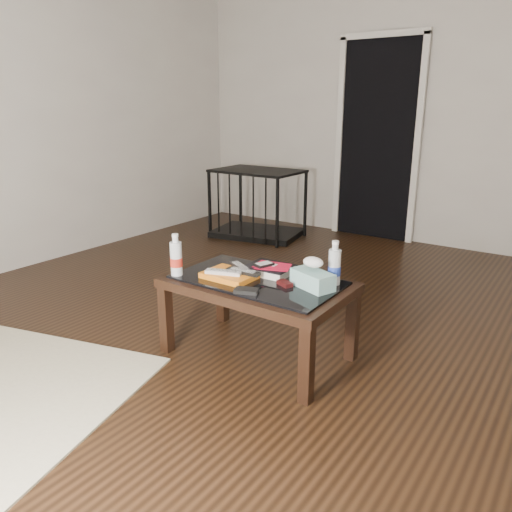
{
  "coord_description": "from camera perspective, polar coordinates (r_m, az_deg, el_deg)",
  "views": [
    {
      "loc": [
        1.56,
        -2.56,
        1.39
      ],
      "look_at": [
        0.01,
        -0.33,
        0.55
      ],
      "focal_mm": 35.0,
      "sensor_mm": 36.0,
      "label": 1
    }
  ],
  "objects": [
    {
      "name": "room_shell",
      "position": [
        3.01,
        3.64,
        21.51
      ],
      "size": [
        5.0,
        5.0,
        5.0
      ],
      "color": "silver",
      "rests_on": "ground"
    },
    {
      "name": "remote_silver",
      "position": [
        2.73,
        -3.76,
        -1.84
      ],
      "size": [
        0.21,
        0.11,
        0.02
      ],
      "primitive_type": "cube",
      "rotation": [
        0.0,
        0.0,
        0.33
      ],
      "color": "silver",
      "rests_on": "magazines"
    },
    {
      "name": "remote_black_back",
      "position": [
        2.81,
        -1.8,
        -1.24
      ],
      "size": [
        0.2,
        0.14,
        0.02
      ],
      "primitive_type": "cube",
      "rotation": [
        0.0,
        0.0,
        -0.5
      ],
      "color": "black",
      "rests_on": "magazines"
    },
    {
      "name": "remote_black_front",
      "position": [
        2.73,
        -1.47,
        -1.78
      ],
      "size": [
        0.2,
        0.06,
        0.02
      ],
      "primitive_type": "cube",
      "rotation": [
        0.0,
        0.0,
        0.05
      ],
      "color": "black",
      "rests_on": "magazines"
    },
    {
      "name": "water_bottle_right",
      "position": [
        2.66,
        8.97,
        -0.76
      ],
      "size": [
        0.07,
        0.07,
        0.24
      ],
      "primitive_type": "cylinder",
      "rotation": [
        0.0,
        0.0,
        -0.14
      ],
      "color": "silver",
      "rests_on": "coffee_table"
    },
    {
      "name": "water_bottle_left",
      "position": [
        2.8,
        -9.13,
        0.17
      ],
      "size": [
        0.08,
        0.08,
        0.24
      ],
      "primitive_type": "cylinder",
      "rotation": [
        0.0,
        0.0,
        -0.22
      ],
      "color": "silver",
      "rests_on": "coffee_table"
    },
    {
      "name": "flip_phone",
      "position": [
        2.64,
        3.3,
        -3.15
      ],
      "size": [
        0.1,
        0.08,
        0.02
      ],
      "primitive_type": "cube",
      "rotation": [
        0.0,
        0.0,
        -0.41
      ],
      "color": "black",
      "rests_on": "coffee_table"
    },
    {
      "name": "ipod",
      "position": [
        2.79,
        0.91,
        -0.96
      ],
      "size": [
        0.1,
        0.12,
        0.02
      ],
      "primitive_type": "cube",
      "rotation": [
        0.0,
        0.0,
        -0.34
      ],
      "color": "black",
      "rests_on": "dvd_mailers"
    },
    {
      "name": "textbook",
      "position": [
        2.82,
        1.59,
        -1.55
      ],
      "size": [
        0.26,
        0.21,
        0.05
      ],
      "primitive_type": "cube",
      "rotation": [
        0.0,
        0.0,
        0.03
      ],
      "color": "black",
      "rests_on": "coffee_table"
    },
    {
      "name": "tissue_box",
      "position": [
        2.61,
        6.49,
        -2.69
      ],
      "size": [
        0.26,
        0.19,
        0.09
      ],
      "primitive_type": "cube",
      "rotation": [
        0.0,
        0.0,
        -0.35
      ],
      "color": "teal",
      "rests_on": "coffee_table"
    },
    {
      "name": "ground",
      "position": [
        3.31,
        3.11,
        -7.71
      ],
      "size": [
        5.0,
        5.0,
        0.0
      ],
      "primitive_type": "plane",
      "color": "black",
      "rests_on": "ground"
    },
    {
      "name": "doorway",
      "position": [
        5.41,
        13.74,
        12.81
      ],
      "size": [
        0.9,
        0.08,
        2.07
      ],
      "color": "black",
      "rests_on": "ground"
    },
    {
      "name": "magazines",
      "position": [
        2.76,
        -2.99,
        -2.19
      ],
      "size": [
        0.28,
        0.21,
        0.03
      ],
      "primitive_type": "cube",
      "rotation": [
        0.0,
        0.0,
        -0.01
      ],
      "color": "orange",
      "rests_on": "coffee_table"
    },
    {
      "name": "dvd_mailers",
      "position": [
        2.81,
        1.86,
        -1.06
      ],
      "size": [
        0.21,
        0.17,
        0.01
      ],
      "primitive_type": "cube",
      "rotation": [
        0.0,
        0.0,
        0.19
      ],
      "color": "#BA0C29",
      "rests_on": "textbook"
    },
    {
      "name": "pet_crate",
      "position": [
        5.39,
        0.15,
        4.75
      ],
      "size": [
        1.0,
        0.76,
        0.71
      ],
      "rotation": [
        0.0,
        0.0,
        0.19
      ],
      "color": "black",
      "rests_on": "ground"
    },
    {
      "name": "coffee_table",
      "position": [
        2.76,
        0.2,
        -3.89
      ],
      "size": [
        1.0,
        0.6,
        0.46
      ],
      "color": "black",
      "rests_on": "ground"
    },
    {
      "name": "wallet",
      "position": [
        2.54,
        -1.11,
        -3.98
      ],
      "size": [
        0.14,
        0.11,
        0.02
      ],
      "primitive_type": "cube",
      "rotation": [
        0.0,
        0.0,
        0.38
      ],
      "color": "black",
      "rests_on": "coffee_table"
    }
  ]
}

